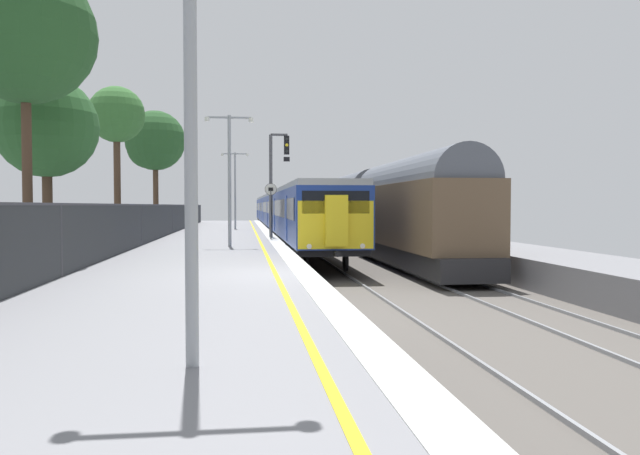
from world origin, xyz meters
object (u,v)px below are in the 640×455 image
Objects in this scene: background_tree_centre at (153,143)px; freight_train_adjacent_track at (376,208)px; platform_lamp_near at (190,61)px; background_tree_right at (28,39)px; speed_limit_sign at (271,204)px; background_tree_left at (46,129)px; commuter_train_at_platform at (281,211)px; platform_lamp_far at (235,184)px; signal_gantry at (276,173)px; platform_lamp_mid at (229,169)px; background_tree_back at (115,117)px.

freight_train_adjacent_track is at bearing -51.32° from background_tree_centre.
background_tree_right is at bearing 114.14° from platform_lamp_near.
speed_limit_sign is at bearing 85.48° from platform_lamp_near.
speed_limit_sign is at bearing 41.12° from background_tree_left.
commuter_train_at_platform is 30.46m from background_tree_left.
speed_limit_sign is 22.29m from background_tree_centre.
freight_train_adjacent_track is 23.52m from background_tree_centre.
commuter_train_at_platform is 8.12m from platform_lamp_far.
platform_lamp_mid is (-2.29, -7.33, -0.22)m from signal_gantry.
background_tree_right reaches higher than background_tree_left.
background_tree_back is at bearing -89.87° from background_tree_centre.
background_tree_centre is at bearing 89.96° from background_tree_left.
background_tree_back is at bearing 150.52° from speed_limit_sign.
platform_lamp_near is at bearing -90.00° from platform_lamp_far.
background_tree_centre is at bearing 138.16° from platform_lamp_far.
speed_limit_sign is at bearing -67.00° from background_tree_centre.
background_tree_left is (-6.57, 17.10, 1.27)m from platform_lamp_near.
background_tree_back reaches higher than background_tree_left.
background_tree_centre is (-6.55, 25.20, 3.53)m from platform_lamp_mid.
speed_limit_sign is 5.72m from platform_lamp_mid.
signal_gantry is 13.08m from background_tree_left.
platform_lamp_mid is at bearing 18.79° from background_tree_left.
background_tree_right is (-5.81, 12.98, 3.47)m from platform_lamp_near.
background_tree_back is at bearing 89.75° from background_tree_left.
platform_lamp_mid is 0.61× the size of background_tree_right.
background_tree_left is (-6.57, -21.57, 1.21)m from platform_lamp_far.
commuter_train_at_platform is 45.76m from platform_lamp_near.
background_tree_left is (-10.35, -28.46, 3.21)m from commuter_train_at_platform.
signal_gantry is at bearing -79.18° from platform_lamp_far.
platform_lamp_near is at bearing -81.63° from background_tree_centre.
commuter_train_at_platform is 9.62× the size of background_tree_left.
background_tree_right is 1.07× the size of background_tree_back.
background_tree_centre is at bearing 116.33° from signal_gantry.
background_tree_back is (-6.51, -9.36, 3.38)m from platform_lamp_far.
platform_lamp_near is (-7.79, -26.61, 1.64)m from freight_train_adjacent_track.
freight_train_adjacent_track is 3.15× the size of background_tree_centre.
platform_lamp_near is 1.00× the size of platform_lamp_mid.
background_tree_right reaches higher than platform_lamp_near.
signal_gantry is 20.21m from background_tree_centre.
background_tree_centre is (-6.55, 5.87, 3.47)m from platform_lamp_far.
signal_gantry is 2.73m from speed_limit_sign.
background_tree_right is at bearing -102.75° from platform_lamp_far.
background_tree_left is 0.72× the size of background_tree_right.
background_tree_centre is at bearing -174.29° from commuter_train_at_platform.
commuter_train_at_platform is at bearing 84.99° from speed_limit_sign.
speed_limit_sign is at bearing -29.48° from background_tree_back.
background_tree_right reaches higher than commuter_train_at_platform.
freight_train_adjacent_track is at bearing -57.12° from platform_lamp_far.
speed_limit_sign is at bearing 56.12° from background_tree_right.
background_tree_back reaches higher than signal_gantry.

